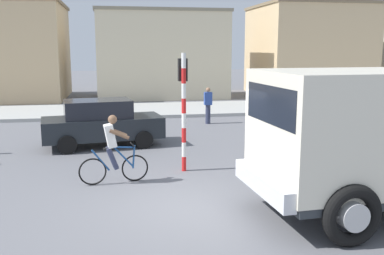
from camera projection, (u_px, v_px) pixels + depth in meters
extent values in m
plane|color=slate|center=(189.00, 202.00, 9.56)|extent=(120.00, 120.00, 0.00)
cube|color=#ADADA8|center=(143.00, 110.00, 23.33)|extent=(80.00, 5.00, 0.16)
cube|color=silver|center=(262.00, 183.00, 8.26)|extent=(0.38, 2.39, 0.36)
cube|color=black|center=(272.00, 105.00, 8.02)|extent=(0.24, 2.13, 0.70)
torus|color=black|center=(352.00, 216.00, 7.33)|extent=(1.11, 0.30, 1.10)
cylinder|color=beige|center=(352.00, 216.00, 7.33)|extent=(0.51, 0.33, 0.50)
torus|color=black|center=(285.00, 174.00, 9.78)|extent=(1.11, 0.30, 1.10)
cylinder|color=beige|center=(285.00, 174.00, 9.78)|extent=(0.51, 0.33, 0.50)
torus|color=black|center=(135.00, 168.00, 11.03)|extent=(0.68, 0.14, 0.68)
torus|color=black|center=(93.00, 172.00, 10.70)|extent=(0.68, 0.14, 0.68)
cylinder|color=#1E4C8C|center=(121.00, 147.00, 10.82)|extent=(0.60, 0.13, 0.09)
cylinder|color=#1E4C8C|center=(123.00, 157.00, 10.88)|extent=(0.51, 0.12, 0.57)
cylinder|color=#1E4C8C|center=(101.00, 160.00, 10.72)|extent=(0.44, 0.11, 0.57)
cylinder|color=#1E4C8C|center=(134.00, 157.00, 10.97)|extent=(0.10, 0.06, 0.59)
cylinder|color=black|center=(132.00, 145.00, 10.91)|extent=(0.10, 0.50, 0.03)
cube|color=black|center=(109.00, 149.00, 10.73)|extent=(0.25, 0.15, 0.06)
cube|color=white|center=(110.00, 136.00, 10.69)|extent=(0.34, 0.36, 0.59)
sphere|color=brown|center=(112.00, 119.00, 10.64)|extent=(0.22, 0.22, 0.22)
cylinder|color=#2D334C|center=(112.00, 157.00, 10.89)|extent=(0.32, 0.16, 0.57)
cylinder|color=brown|center=(117.00, 132.00, 10.89)|extent=(0.50, 0.16, 0.29)
cylinder|color=#2D334C|center=(113.00, 159.00, 10.70)|extent=(0.32, 0.16, 0.57)
cylinder|color=brown|center=(119.00, 134.00, 10.59)|extent=(0.50, 0.16, 0.29)
cylinder|color=red|center=(184.00, 164.00, 11.99)|extent=(0.12, 0.12, 0.40)
cylinder|color=white|center=(184.00, 149.00, 11.92)|extent=(0.12, 0.12, 0.40)
cylinder|color=red|center=(184.00, 135.00, 11.85)|extent=(0.12, 0.12, 0.40)
cylinder|color=white|center=(184.00, 121.00, 11.78)|extent=(0.12, 0.12, 0.40)
cylinder|color=red|center=(184.00, 106.00, 11.71)|extent=(0.12, 0.12, 0.40)
cylinder|color=white|center=(184.00, 91.00, 11.63)|extent=(0.12, 0.12, 0.40)
cylinder|color=red|center=(184.00, 76.00, 11.56)|extent=(0.12, 0.12, 0.40)
cylinder|color=white|center=(184.00, 61.00, 11.49)|extent=(0.12, 0.12, 0.40)
cube|color=black|center=(183.00, 70.00, 11.71)|extent=(0.24, 0.20, 0.60)
sphere|color=red|center=(182.00, 70.00, 11.83)|extent=(0.14, 0.14, 0.14)
cube|color=#1E2328|center=(103.00, 127.00, 14.99)|extent=(4.20, 2.25, 0.70)
cube|color=black|center=(98.00, 109.00, 14.83)|extent=(2.38, 1.74, 0.60)
cylinder|color=black|center=(134.00, 131.00, 16.24)|extent=(0.62, 0.26, 0.60)
cylinder|color=black|center=(144.00, 140.00, 14.65)|extent=(0.62, 0.26, 0.60)
cylinder|color=black|center=(65.00, 135.00, 15.46)|extent=(0.62, 0.26, 0.60)
cylinder|color=black|center=(67.00, 145.00, 13.88)|extent=(0.62, 0.26, 0.60)
cylinder|color=#2D334C|center=(208.00, 114.00, 19.51)|extent=(0.22, 0.22, 0.85)
cube|color=#3351A8|center=(208.00, 99.00, 19.39)|extent=(0.34, 0.22, 0.56)
sphere|color=#9E7051|center=(208.00, 90.00, 19.32)|extent=(0.20, 0.20, 0.20)
cube|color=beige|center=(161.00, 56.00, 29.92)|extent=(8.56, 5.09, 5.64)
cube|color=gray|center=(161.00, 12.00, 29.40)|extent=(8.74, 5.19, 0.20)
cube|color=#D1B284|center=(307.00, 51.00, 32.17)|extent=(7.43, 7.18, 6.24)
cube|color=#7D6B4F|center=(309.00, 6.00, 31.60)|extent=(7.57, 7.32, 0.20)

